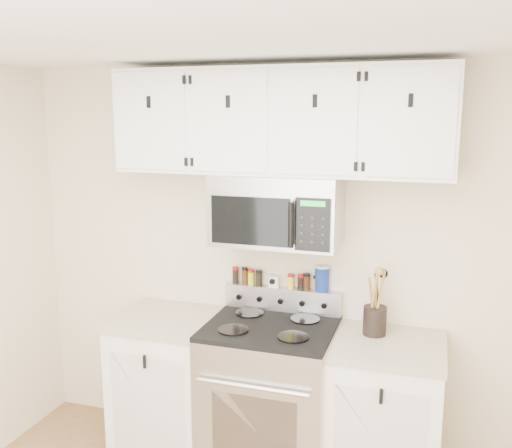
{
  "coord_description": "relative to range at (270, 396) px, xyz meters",
  "views": [
    {
      "loc": [
        0.91,
        -1.68,
        2.2
      ],
      "look_at": [
        -0.1,
        1.45,
        1.56
      ],
      "focal_mm": 40.0,
      "sensor_mm": 36.0,
      "label": 1
    }
  ],
  "objects": [
    {
      "name": "back_wall",
      "position": [
        0.0,
        0.32,
        0.76
      ],
      "size": [
        3.5,
        0.01,
        2.5
      ],
      "primitive_type": "cube",
      "color": "beige",
      "rests_on": "floor"
    },
    {
      "name": "ceiling",
      "position": [
        0.0,
        -1.43,
        2.01
      ],
      "size": [
        3.5,
        3.5,
        0.01
      ],
      "primitive_type": "cube",
      "color": "white",
      "rests_on": "back_wall"
    },
    {
      "name": "range",
      "position": [
        0.0,
        0.0,
        0.0
      ],
      "size": [
        0.76,
        0.65,
        1.1
      ],
      "color": "#B7B7BA",
      "rests_on": "floor"
    },
    {
      "name": "base_cabinet_left",
      "position": [
        -0.69,
        0.02,
        -0.03
      ],
      "size": [
        0.64,
        0.62,
        0.92
      ],
      "color": "white",
      "rests_on": "floor"
    },
    {
      "name": "base_cabinet_right",
      "position": [
        0.69,
        0.02,
        -0.03
      ],
      "size": [
        0.64,
        0.62,
        0.92
      ],
      "color": "white",
      "rests_on": "floor"
    },
    {
      "name": "microwave",
      "position": [
        0.0,
        0.13,
        1.14
      ],
      "size": [
        0.76,
        0.44,
        0.42
      ],
      "color": "#9E9EA3",
      "rests_on": "back_wall"
    },
    {
      "name": "upper_cabinets",
      "position": [
        -0.0,
        0.15,
        1.66
      ],
      "size": [
        2.0,
        0.35,
        0.62
      ],
      "color": "white",
      "rests_on": "back_wall"
    },
    {
      "name": "utensil_crock",
      "position": [
        0.6,
        0.12,
        0.53
      ],
      "size": [
        0.14,
        0.14,
        0.39
      ],
      "color": "black",
      "rests_on": "base_cabinet_right"
    },
    {
      "name": "kitchen_timer",
      "position": [
        -0.06,
        0.28,
        0.65
      ],
      "size": [
        0.08,
        0.07,
        0.07
      ],
      "primitive_type": "cube",
      "rotation": [
        0.0,
        0.0,
        0.29
      ],
      "color": "white",
      "rests_on": "range"
    },
    {
      "name": "salt_canister",
      "position": [
        0.25,
        0.28,
        0.7
      ],
      "size": [
        0.09,
        0.09,
        0.16
      ],
      "color": "navy",
      "rests_on": "range"
    },
    {
      "name": "spice_jar_0",
      "position": [
        -0.32,
        0.28,
        0.67
      ],
      "size": [
        0.04,
        0.04,
        0.11
      ],
      "color": "black",
      "rests_on": "range"
    },
    {
      "name": "spice_jar_1",
      "position": [
        -0.26,
        0.28,
        0.67
      ],
      "size": [
        0.04,
        0.04,
        0.11
      ],
      "color": "#452810",
      "rests_on": "range"
    },
    {
      "name": "spice_jar_2",
      "position": [
        -0.21,
        0.28,
        0.66
      ],
      "size": [
        0.04,
        0.04,
        0.1
      ],
      "color": "yellow",
      "rests_on": "range"
    },
    {
      "name": "spice_jar_3",
      "position": [
        -0.16,
        0.28,
        0.66
      ],
      "size": [
        0.04,
        0.04,
        0.1
      ],
      "color": "black",
      "rests_on": "range"
    },
    {
      "name": "spice_jar_4",
      "position": [
        0.05,
        0.28,
        0.66
      ],
      "size": [
        0.04,
        0.04,
        0.09
      ],
      "color": "yellow",
      "rests_on": "range"
    },
    {
      "name": "spice_jar_5",
      "position": [
        0.12,
        0.28,
        0.66
      ],
      "size": [
        0.04,
        0.04,
        0.1
      ],
      "color": "black",
      "rests_on": "range"
    },
    {
      "name": "spice_jar_6",
      "position": [
        0.15,
        0.28,
        0.67
      ],
      "size": [
        0.05,
        0.05,
        0.11
      ],
      "color": "#381F0D",
      "rests_on": "range"
    },
    {
      "name": "spice_jar_7",
      "position": [
        0.22,
        0.28,
        0.66
      ],
      "size": [
        0.04,
        0.04,
        0.1
      ],
      "color": "orange",
      "rests_on": "range"
    }
  ]
}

